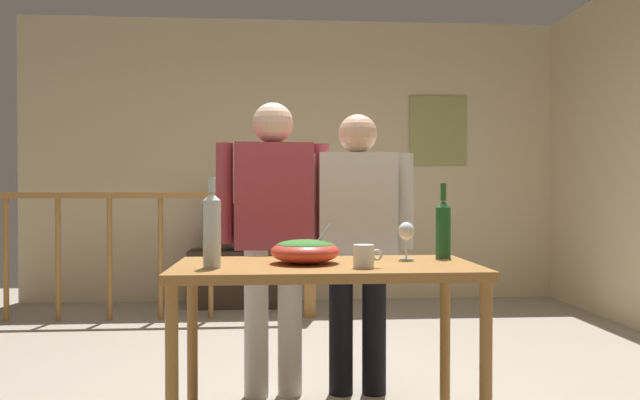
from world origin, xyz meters
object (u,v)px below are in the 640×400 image
Objects in this scene: framed_picture at (438,131)px; wine_glass at (406,233)px; person_standing_right at (358,230)px; person_standing_left at (273,223)px; tv_console at (237,278)px; wine_bottle_clear at (212,229)px; mug_white at (364,256)px; flat_screen_tv at (236,223)px; wine_bottle_green at (443,228)px; serving_table at (326,284)px; stair_railing at (210,240)px; salad_bowl at (305,250)px.

framed_picture is 3.72m from wine_glass.
person_standing_right is at bearing -112.66° from framed_picture.
tv_console is at bearing -86.25° from person_standing_left.
wine_bottle_clear reaches higher than mug_white.
person_standing_right is at bearing -72.67° from flat_screen_tv.
wine_glass reaches higher than tv_console.
person_standing_left is (-0.37, 0.82, 0.10)m from mug_white.
flat_screen_tv is 0.40× the size of person_standing_left.
person_standing_left is at bearing 114.34° from mug_white.
person_standing_left reaches higher than person_standing_right.
wine_glass is 0.49× the size of wine_bottle_green.
serving_table is (-1.45, -3.58, -1.03)m from framed_picture.
stair_railing is 2.15m from person_standing_left.
mug_white is at bearing 110.40° from person_standing_left.
stair_railing is 2.05× the size of serving_table.
serving_table is (0.78, -2.73, 0.01)m from stair_railing.
stair_railing reaches higher than wine_bottle_green.
wine_glass is at bearing 14.94° from wine_bottle_clear.
framed_picture reaches higher than wine_glass.
framed_picture is 3.46m from person_standing_left.
stair_railing is at bearing 117.85° from wine_bottle_green.
serving_table is (0.58, -3.26, -0.11)m from flat_screen_tv.
person_standing_right reaches higher than wine_glass.
framed_picture is at bearing 70.81° from mug_white.
person_standing_right is at bearing 47.65° from wine_bottle_clear.
framed_picture reaches higher than salad_bowl.
tv_console is at bearing 100.05° from serving_table.
wine_bottle_green is (-0.88, -3.40, -0.79)m from framed_picture.
flat_screen_tv is 3.38m from wine_bottle_clear.
wine_bottle_green reaches higher than wine_glass.
wine_bottle_clear is 0.81m from person_standing_left.
wine_bottle_green is 0.95× the size of wine_bottle_clear.
stair_railing reaches higher than salad_bowl.
framed_picture is 1.92× the size of wine_bottle_clear.
mug_white is (0.14, -0.16, 0.14)m from serving_table.
wine_bottle_clear is 3.05× the size of mug_white.
tv_console is (0.19, 0.57, -0.41)m from stair_railing.
person_standing_left is (-0.61, 0.54, 0.02)m from wine_glass.
wine_glass is 0.11× the size of person_standing_left.
flat_screen_tv is (-2.03, -0.32, -0.92)m from framed_picture.
wine_bottle_green is (0.19, 0.06, 0.02)m from wine_glass.
framed_picture reaches higher than wine_bottle_clear.
stair_railing is 2.80m from salad_bowl.
wine_glass is 0.37m from mug_white.
salad_bowl is at bearing -81.31° from flat_screen_tv.
flat_screen_tv is 0.42× the size of person_standing_right.
stair_railing is 7.17× the size of wine_bottle_clear.
wine_bottle_clear is 0.24× the size of person_standing_left.
person_standing_right is (-0.34, 0.48, -0.04)m from wine_bottle_green.
person_standing_right is (0.23, 0.66, 0.20)m from serving_table.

